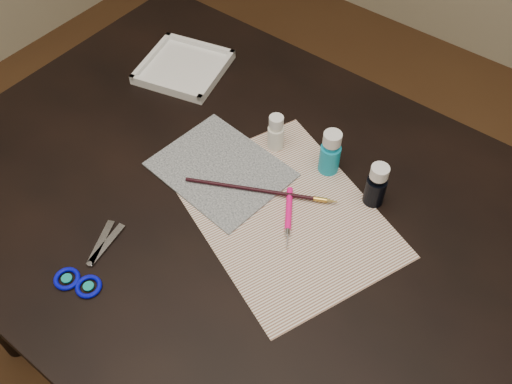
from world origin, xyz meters
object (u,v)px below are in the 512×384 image
Objects in this scene: canvas at (221,169)px; paint_bottle_white at (276,132)px; paint_bottle_cyan at (330,152)px; palette_tray at (184,67)px; paper at (285,214)px; paint_bottle_navy at (376,185)px; scissors at (91,256)px.

canvas is 0.13m from paint_bottle_white.
canvas is at bearing -141.23° from paint_bottle_cyan.
paper is at bearing -24.14° from palette_tray.
paint_bottle_navy reaches higher than paper.
paint_bottle_white is 0.23m from paint_bottle_navy.
paint_bottle_navy is (0.23, -0.00, 0.01)m from paint_bottle_white.
canvas reaches higher than paper.
paint_bottle_navy is (0.28, 0.12, 0.04)m from canvas.
paint_bottle_white is 0.43m from scissors.
scissors is at bearing -99.49° from canvas.
paint_bottle_navy is at bearing 23.20° from canvas.
palette_tray is (-0.43, 0.05, -0.04)m from paint_bottle_cyan.
paint_bottle_cyan reaches higher than canvas.
palette_tray is (-0.54, 0.07, -0.04)m from paint_bottle_navy.
paint_bottle_white is (0.05, 0.12, 0.04)m from canvas.
scissors is (-0.21, -0.29, 0.00)m from paper.
paint_bottle_navy reaches higher than paint_bottle_white.
paint_bottle_cyan is at bearing 6.57° from paint_bottle_white.
paper is 2.23× the size of palette_tray.
canvas is 1.41× the size of scissors.
paint_bottle_cyan reaches higher than paint_bottle_navy.
paint_bottle_navy is 0.52× the size of palette_tray.
palette_tray reaches higher than scissors.
paint_bottle_navy is at bearing -6.89° from palette_tray.
paint_bottle_cyan is at bearing -50.72° from scissors.
scissors is (-0.22, -0.43, -0.04)m from paint_bottle_cyan.
canvas is 3.04× the size of paint_bottle_white.
canvas is at bearing -33.52° from scissors.
paint_bottle_white is at bearing -173.43° from paint_bottle_cyan.
paper is at bearing -47.37° from paint_bottle_white.
paint_bottle_white reaches higher than paper.
paper is at bearing -3.04° from canvas.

